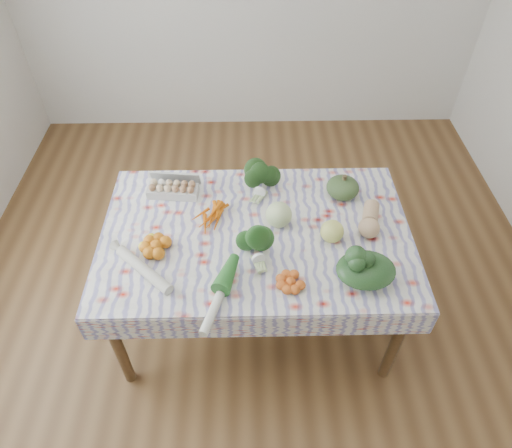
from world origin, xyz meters
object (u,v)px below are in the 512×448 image
cabbage (279,215)px  grapefruit (332,231)px  egg_carton (173,190)px  kabocha_squash (343,188)px  dining_table (256,242)px  butternut_squash (370,218)px

cabbage → grapefruit: 0.30m
grapefruit → cabbage: bearing=156.3°
egg_carton → kabocha_squash: kabocha_squash is taller
dining_table → egg_carton: 0.58m
dining_table → butternut_squash: 0.63m
dining_table → butternut_squash: bearing=2.9°
kabocha_squash → cabbage: bearing=-149.3°
dining_table → butternut_squash: butternut_squash is taller
dining_table → grapefruit: (0.39, -0.06, 0.14)m
grapefruit → kabocha_squash: bearing=72.4°
egg_carton → cabbage: 0.65m
kabocha_squash → egg_carton: bearing=178.5°
butternut_squash → egg_carton: bearing=-178.2°
butternut_squash → grapefruit: size_ratio=1.99×
kabocha_squash → grapefruit: 0.36m
egg_carton → cabbage: (0.60, -0.25, 0.03)m
kabocha_squash → cabbage: cabbage is taller
egg_carton → cabbage: bearing=-17.2°
egg_carton → butternut_squash: butternut_squash is taller
kabocha_squash → dining_table: bearing=-150.9°
cabbage → grapefruit: size_ratio=1.16×
kabocha_squash → cabbage: 0.44m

